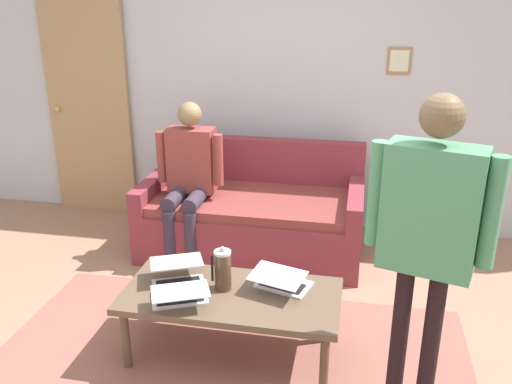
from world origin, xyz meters
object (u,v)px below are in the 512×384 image
object	(u,v)px
interior_door	(89,109)
french_press	(223,270)
coffee_table	(231,299)
couch	(254,215)
person_standing	(429,225)
laptop_center	(281,281)
laptop_left	(180,296)
person_seated	(189,173)
laptop_right	(178,278)

from	to	relation	value
interior_door	french_press	xyz separation A→B (m)	(-1.84, 2.00, -0.48)
interior_door	coffee_table	bearing A→B (deg)	132.91
couch	person_standing	distance (m)	2.25
laptop_center	laptop_left	bearing A→B (deg)	26.10
laptop_left	person_seated	world-z (taller)	person_seated
french_press	person_standing	xyz separation A→B (m)	(-1.08, 0.34, 0.53)
person_standing	couch	bearing A→B (deg)	-56.14
interior_door	couch	distance (m)	1.97
laptop_left	french_press	size ratio (longest dim) A/B	1.47
couch	interior_door	bearing A→B (deg)	-18.64
coffee_table	person_standing	bearing A→B (deg)	163.48
laptop_center	person_seated	bearing A→B (deg)	-50.34
laptop_right	person_standing	size ratio (longest dim) A/B	0.25
laptop_right	person_seated	size ratio (longest dim) A/B	0.33
laptop_left	person_standing	bearing A→B (deg)	173.38
coffee_table	laptop_left	world-z (taller)	laptop_left
french_press	laptop_right	bearing A→B (deg)	0.49
laptop_right	person_standing	bearing A→B (deg)	166.05
french_press	person_seated	world-z (taller)	person_seated
laptop_center	french_press	world-z (taller)	french_press
laptop_right	french_press	distance (m)	0.29
french_press	interior_door	bearing A→B (deg)	-47.45
couch	person_seated	distance (m)	0.68
coffee_table	person_standing	world-z (taller)	person_standing
couch	laptop_center	xyz separation A→B (m)	(-0.44, 1.34, 0.16)
person_standing	person_seated	size ratio (longest dim) A/B	1.32
interior_door	laptop_left	world-z (taller)	interior_door
laptop_right	french_press	xyz separation A→B (m)	(-0.28, -0.00, 0.08)
couch	person_standing	world-z (taller)	person_standing
laptop_center	french_press	distance (m)	0.36
couch	coffee_table	bearing A→B (deg)	96.25
laptop_left	french_press	bearing A→B (deg)	-137.07
laptop_left	french_press	world-z (taller)	french_press
french_press	person_seated	bearing A→B (deg)	-63.84
laptop_right	person_seated	distance (m)	1.26
interior_door	coffee_table	xyz separation A→B (m)	(-1.89, 2.04, -0.64)
laptop_right	interior_door	bearing A→B (deg)	-52.14
couch	person_seated	bearing A→B (deg)	25.27
interior_door	laptop_right	world-z (taller)	interior_door
laptop_center	laptop_right	xyz separation A→B (m)	(0.62, 0.08, 0.00)
laptop_left	french_press	distance (m)	0.29
interior_door	person_seated	size ratio (longest dim) A/B	1.60
person_standing	person_seated	distance (m)	2.28
coffee_table	french_press	world-z (taller)	french_press
interior_door	french_press	size ratio (longest dim) A/B	7.37
person_standing	laptop_center	bearing A→B (deg)	-29.38
couch	laptop_left	xyz separation A→B (m)	(0.10, 1.61, 0.16)
coffee_table	french_press	xyz separation A→B (m)	(0.06, -0.04, 0.17)
french_press	person_standing	world-z (taller)	person_standing
interior_door	laptop_center	bearing A→B (deg)	138.50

